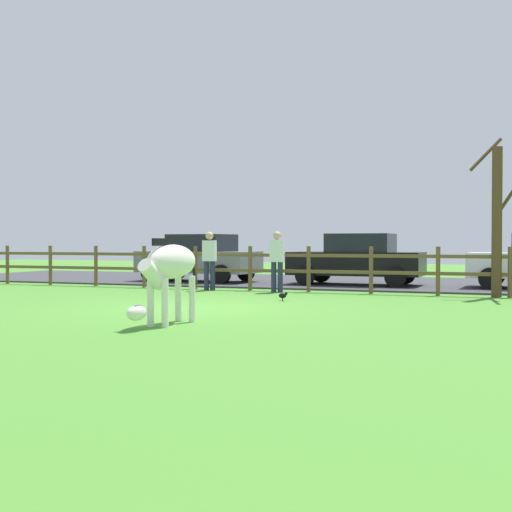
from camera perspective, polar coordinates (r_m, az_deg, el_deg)
The scene contains 10 objects.
ground_plane at distance 13.84m, azimuth -5.04°, elevation -4.41°, with size 60.00×60.00×0.00m, color #47842D.
parking_asphalt at distance 22.54m, azimuth 5.41°, elevation -2.19°, with size 28.00×7.40×0.05m, color #38383D.
paddock_fence at distance 18.69m, azimuth -0.50°, elevation -0.80°, with size 20.52×0.11×1.24m.
bare_tree at distance 17.39m, azimuth 19.93°, elevation 3.20°, with size 1.42×1.17×3.98m.
zebra at distance 10.98m, azimuth -7.44°, elevation -1.04°, with size 0.60×1.94×1.41m.
crow_on_grass at distance 15.39m, azimuth 2.31°, elevation -3.38°, with size 0.22×0.10×0.20m.
parked_car_black at distance 20.59m, azimuth 8.62°, elevation -0.24°, with size 4.03×1.94×1.56m.
parked_car_grey at distance 22.24m, azimuth -4.88°, elevation -0.13°, with size 4.13×2.16×1.56m.
visitor_left_of_tree at distance 18.73m, azimuth -3.99°, elevation -0.17°, with size 0.38×0.26×1.64m.
visitor_right_of_tree at distance 17.92m, azimuth 1.80°, elevation -0.23°, with size 0.38×0.25×1.64m.
Camera 1 is at (6.06, -12.37, 1.35)m, focal length 46.92 mm.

